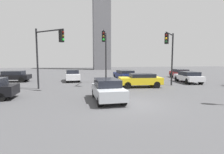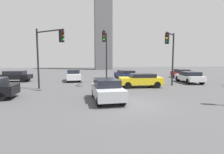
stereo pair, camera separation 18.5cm
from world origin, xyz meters
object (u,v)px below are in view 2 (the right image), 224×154
Objects in this scene: traffic_light_1 at (49,46)px; traffic_light_2 at (105,47)px; car_3 at (73,75)px; traffic_light_3 at (170,48)px; car_4 at (141,80)px; car_0 at (107,90)px; car_7 at (125,75)px; car_2 at (189,77)px; car_8 at (181,73)px; car_1 at (14,76)px.

traffic_light_2 is (5.40, 2.45, 0.17)m from traffic_light_1.
traffic_light_1 reaches higher than car_3.
traffic_light_3 is 1.36× the size of car_3.
traffic_light_1 is 1.30× the size of car_4.
car_4 is at bearing 138.51° from car_0.
car_3 is 9.33m from car_4.
traffic_light_2 reaches higher than car_7.
car_2 is (15.43, 2.46, -3.22)m from traffic_light_1.
car_8 is at bearing -135.61° from car_4.
car_0 is at bearing -7.31° from traffic_light_1.
car_7 is at bearing -177.17° from car_1.
traffic_light_1 is at bearing -53.94° from traffic_light_2.
car_0 is 11.72m from car_3.
traffic_light_1 reaches higher than car_0.
car_7 is (14.13, -0.41, -0.01)m from car_1.
traffic_light_3 is at bearing 80.64° from traffic_light_2.
car_8 is at bearing 88.94° from car_3.
car_1 is at bearing -69.43° from traffic_light_3.
car_0 is at bearing 130.32° from car_2.
car_0 is 6.62m from car_4.
traffic_light_3 is at bearing -179.61° from car_4.
car_7 is (-0.10, 6.25, -0.02)m from car_4.
car_0 is at bearing 134.96° from car_1.
traffic_light_2 is at bearing 120.25° from car_8.
traffic_light_3 is 1.19× the size of car_7.
car_0 reaches higher than car_8.
traffic_light_1 reaches higher than car_2.
traffic_light_2 reaches higher than traffic_light_3.
car_7 is (3.21, 4.05, -3.40)m from traffic_light_2.
traffic_light_1 is 1.41× the size of car_0.
car_7 reaches higher than car_8.
car_4 is 6.25m from car_7.
car_3 is at bearing 84.76° from car_7.
traffic_light_3 is 1.33× the size of car_8.
car_4 is 11.44m from car_8.
traffic_light_1 is 19.31m from car_8.
car_8 is at bearing -173.65° from car_1.
car_4 is (3.31, -2.21, -3.38)m from traffic_light_2.
traffic_light_3 is at bearing 122.37° from car_0.
car_3 is at bearing -168.87° from car_0.
car_2 is (10.85, 7.39, -0.04)m from car_0.
traffic_light_1 is 1.31× the size of car_1.
car_2 is at bearing 165.76° from car_8.
car_7 is (8.61, 6.50, -3.22)m from traffic_light_1.
traffic_light_2 reaches higher than car_8.
traffic_light_1 is at bearing 121.29° from car_7.
car_8 is (15.70, 1.21, -0.06)m from car_3.
car_4 reaches higher than car_7.
car_0 is 0.86× the size of car_7.
car_1 is 1.06× the size of car_3.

